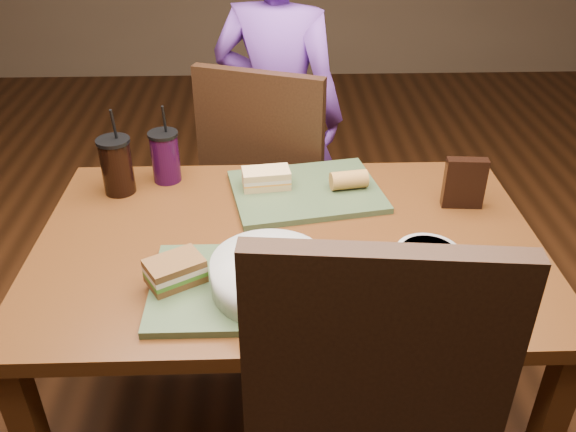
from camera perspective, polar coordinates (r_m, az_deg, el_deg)
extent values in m
plane|color=#381C0B|center=(2.10, 0.00, -19.40)|extent=(6.00, 6.00, 0.00)
cube|color=#4E290F|center=(2.19, -16.31, -5.44)|extent=(0.06, 0.06, 0.71)
cube|color=#4E290F|center=(2.21, 15.45, -4.84)|extent=(0.06, 0.06, 0.71)
cube|color=#4E290F|center=(1.59, 0.00, -2.75)|extent=(1.30, 0.85, 0.04)
cube|color=black|center=(1.13, 8.18, -14.95)|extent=(0.48, 0.09, 0.57)
cube|color=black|center=(2.36, -2.49, 2.29)|extent=(0.57, 0.57, 0.04)
cube|color=black|center=(2.05, -2.69, 6.42)|extent=(0.43, 0.19, 0.52)
cube|color=black|center=(2.35, -7.00, -5.32)|extent=(0.04, 0.04, 0.45)
cube|color=black|center=(2.34, 2.27, -5.17)|extent=(0.04, 0.04, 0.45)
cube|color=black|center=(2.66, -6.42, -0.40)|extent=(0.04, 0.04, 0.45)
cube|color=black|center=(2.65, 1.73, -0.26)|extent=(0.04, 0.04, 0.45)
imported|color=purple|center=(2.42, -0.92, 9.43)|extent=(0.61, 0.50, 1.43)
cube|color=#354628|center=(1.41, -4.26, -6.57)|extent=(0.42, 0.32, 0.02)
cube|color=#354628|center=(1.78, 1.71, 2.32)|extent=(0.47, 0.39, 0.02)
cylinder|color=silver|center=(1.36, -1.71, -5.55)|extent=(0.26, 0.26, 0.08)
ellipsoid|color=#427219|center=(1.36, -1.72, -5.03)|extent=(0.21, 0.21, 0.07)
cube|color=beige|center=(1.32, -3.44, -4.83)|extent=(0.05, 0.04, 0.01)
cube|color=beige|center=(1.35, -1.70, -3.58)|extent=(0.05, 0.05, 0.01)
cube|color=beige|center=(1.32, -2.08, -4.57)|extent=(0.05, 0.05, 0.01)
cube|color=beige|center=(1.33, -1.32, -4.30)|extent=(0.05, 0.05, 0.01)
cube|color=beige|center=(1.32, -2.69, -4.74)|extent=(0.05, 0.05, 0.01)
cube|color=beige|center=(1.32, -0.61, -4.66)|extent=(0.05, 0.04, 0.01)
cube|color=white|center=(1.50, 12.76, -5.08)|extent=(0.20, 0.20, 0.00)
cylinder|color=silver|center=(1.48, 12.90, -4.10)|extent=(0.15, 0.15, 0.06)
cylinder|color=black|center=(1.47, 13.01, -3.37)|extent=(0.13, 0.13, 0.01)
cube|color=#B28947|center=(1.47, 13.90, -3.07)|extent=(0.02, 0.02, 0.01)
cube|color=#B28947|center=(1.44, 12.69, -3.54)|extent=(0.02, 0.02, 0.01)
cube|color=#B28947|center=(1.46, 12.89, -3.19)|extent=(0.02, 0.02, 0.01)
cube|color=#B28947|center=(1.46, 13.75, -3.30)|extent=(0.02, 0.02, 0.01)
cube|color=#B28947|center=(1.45, 12.94, -3.38)|extent=(0.02, 0.02, 0.01)
cube|color=#593819|center=(1.43, -10.44, -5.75)|extent=(0.15, 0.14, 0.02)
cube|color=#3F721E|center=(1.42, -10.50, -5.29)|extent=(0.15, 0.14, 0.01)
cube|color=beige|center=(1.41, -10.55, -4.89)|extent=(0.15, 0.14, 0.01)
cube|color=#593819|center=(1.40, -10.61, -4.38)|extent=(0.15, 0.14, 0.02)
cube|color=tan|center=(1.78, -2.04, 3.05)|extent=(0.14, 0.09, 0.02)
cube|color=orange|center=(1.77, -2.05, 3.40)|extent=(0.14, 0.09, 0.01)
cube|color=beige|center=(1.77, -2.05, 3.63)|extent=(0.14, 0.09, 0.01)
cube|color=tan|center=(1.76, -2.06, 4.05)|extent=(0.14, 0.09, 0.02)
cylinder|color=#AD7533|center=(1.29, 0.88, -8.65)|extent=(0.12, 0.11, 0.05)
cylinder|color=#AD7533|center=(1.77, 5.72, 3.39)|extent=(0.11, 0.07, 0.05)
cylinder|color=black|center=(1.83, -15.70, 4.40)|extent=(0.09, 0.09, 0.16)
cylinder|color=black|center=(1.79, -16.08, 6.78)|extent=(0.10, 0.10, 0.01)
cylinder|color=black|center=(1.77, -15.98, 8.14)|extent=(0.01, 0.03, 0.10)
cylinder|color=black|center=(1.86, -11.39, 5.33)|extent=(0.08, 0.08, 0.15)
cylinder|color=black|center=(1.83, -11.65, 7.52)|extent=(0.09, 0.09, 0.01)
cylinder|color=black|center=(1.81, -11.50, 8.77)|extent=(0.01, 0.02, 0.09)
cube|color=black|center=(1.76, 16.17, 2.97)|extent=(0.11, 0.04, 0.15)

